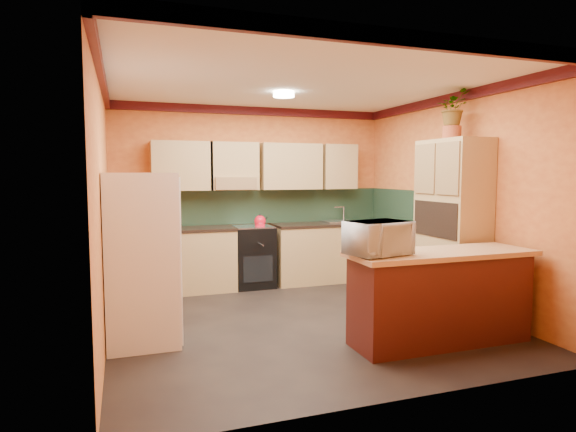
% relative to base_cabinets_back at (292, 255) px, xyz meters
% --- Properties ---
extents(room_shell, '(4.24, 4.24, 2.72)m').
position_rel_base_cabinets_back_xyz_m(room_shell, '(-0.51, -1.52, 1.65)').
color(room_shell, black).
rests_on(room_shell, ground).
extents(base_cabinets_back, '(3.65, 0.60, 0.88)m').
position_rel_base_cabinets_back_xyz_m(base_cabinets_back, '(0.00, 0.00, 0.00)').
color(base_cabinets_back, tan).
rests_on(base_cabinets_back, ground).
extents(countertop_back, '(3.65, 0.62, 0.04)m').
position_rel_base_cabinets_back_xyz_m(countertop_back, '(0.00, -0.00, 0.46)').
color(countertop_back, black).
rests_on(countertop_back, base_cabinets_back).
extents(stove, '(0.58, 0.58, 0.91)m').
position_rel_base_cabinets_back_xyz_m(stove, '(-0.62, -0.00, 0.02)').
color(stove, black).
rests_on(stove, ground).
extents(kettle, '(0.21, 0.21, 0.18)m').
position_rel_base_cabinets_back_xyz_m(kettle, '(-0.52, -0.05, 0.56)').
color(kettle, red).
rests_on(kettle, stove).
extents(sink, '(0.48, 0.40, 0.03)m').
position_rel_base_cabinets_back_xyz_m(sink, '(0.78, 0.00, 0.50)').
color(sink, silver).
rests_on(sink, countertop_back).
extents(base_cabinets_right, '(0.60, 0.80, 0.88)m').
position_rel_base_cabinets_back_xyz_m(base_cabinets_right, '(1.26, -0.58, 0.00)').
color(base_cabinets_right, tan).
rests_on(base_cabinets_right, ground).
extents(countertop_right, '(0.62, 0.80, 0.04)m').
position_rel_base_cabinets_back_xyz_m(countertop_right, '(1.26, -0.58, 0.46)').
color(countertop_right, black).
rests_on(countertop_right, base_cabinets_right).
extents(fridge, '(0.68, 0.66, 1.70)m').
position_rel_base_cabinets_back_xyz_m(fridge, '(-2.29, -2.01, 0.41)').
color(fridge, white).
rests_on(fridge, ground).
extents(pantry, '(0.48, 0.90, 2.10)m').
position_rel_base_cabinets_back_xyz_m(pantry, '(1.31, -2.08, 0.61)').
color(pantry, tan).
rests_on(pantry, ground).
extents(fern_pot, '(0.22, 0.22, 0.16)m').
position_rel_base_cabinets_back_xyz_m(fern_pot, '(1.31, -2.03, 1.74)').
color(fern_pot, '#A74928').
rests_on(fern_pot, pantry).
extents(fern, '(0.48, 0.45, 0.42)m').
position_rel_base_cabinets_back_xyz_m(fern, '(1.31, -2.03, 2.03)').
color(fern, tan).
rests_on(fern, fern_pot).
extents(breakfast_bar, '(1.80, 0.55, 0.88)m').
position_rel_base_cabinets_back_xyz_m(breakfast_bar, '(0.52, -2.95, 0.00)').
color(breakfast_bar, '#4A1811').
rests_on(breakfast_bar, ground).
extents(bar_top, '(1.90, 0.65, 0.05)m').
position_rel_base_cabinets_back_xyz_m(bar_top, '(0.52, -2.95, 0.47)').
color(bar_top, tan).
rests_on(bar_top, breakfast_bar).
extents(microwave, '(0.65, 0.51, 0.32)m').
position_rel_base_cabinets_back_xyz_m(microwave, '(-0.19, -2.95, 0.65)').
color(microwave, white).
rests_on(microwave, bar_top).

